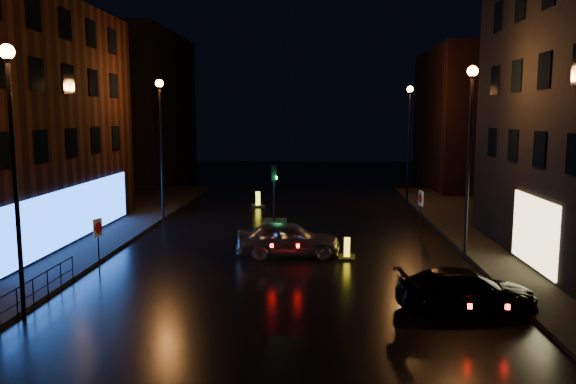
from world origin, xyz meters
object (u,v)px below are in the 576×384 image
object	(u,v)px
bollard_near	(347,254)
road_sign_left	(98,232)
silver_hatchback	(288,239)
traffic_signal	(274,215)
dark_sedan	(466,290)
road_sign_right	(421,202)
bollard_far	(258,203)

from	to	relation	value
bollard_near	road_sign_left	bearing A→B (deg)	-157.73
silver_hatchback	bollard_near	size ratio (longest dim) A/B	4.07
silver_hatchback	bollard_near	world-z (taller)	silver_hatchback
silver_hatchback	traffic_signal	bearing A→B (deg)	4.64
dark_sedan	bollard_near	distance (m)	7.38
bollard_near	road_sign_left	world-z (taller)	road_sign_left
road_sign_left	road_sign_right	distance (m)	16.08
dark_sedan	bollard_near	size ratio (longest dim) A/B	3.96
silver_hatchback	road_sign_left	world-z (taller)	road_sign_left
silver_hatchback	dark_sedan	bearing A→B (deg)	-142.11
bollard_near	bollard_far	bearing A→B (deg)	117.84
bollard_far	road_sign_right	bearing A→B (deg)	-62.33
silver_hatchback	road_sign_left	xyz separation A→B (m)	(-7.49, -3.08, 0.86)
bollard_far	road_sign_right	xyz separation A→B (m)	(9.53, -9.39, 1.59)
silver_hatchback	road_sign_right	xyz separation A→B (m)	(6.68, 4.50, 1.03)
traffic_signal	road_sign_right	size ratio (longest dim) A/B	1.42
dark_sedan	road_sign_right	world-z (taller)	road_sign_right
silver_hatchback	road_sign_left	size ratio (longest dim) A/B	2.11
silver_hatchback	road_sign_right	distance (m)	8.13
traffic_signal	dark_sedan	xyz separation A→B (m)	(7.38, -14.40, 0.15)
bollard_far	road_sign_left	distance (m)	17.65
bollard_near	road_sign_right	world-z (taller)	road_sign_right
dark_sedan	bollard_far	size ratio (longest dim) A/B	3.28
silver_hatchback	bollard_near	bearing A→B (deg)	-100.33
road_sign_right	traffic_signal	bearing A→B (deg)	-31.51
dark_sedan	bollard_near	xyz separation A→B (m)	(-3.52, 6.47, -0.45)
dark_sedan	bollard_near	bearing A→B (deg)	23.96
silver_hatchback	road_sign_right	size ratio (longest dim) A/B	1.92
dark_sedan	road_sign_right	xyz separation A→B (m)	(0.53, 11.25, 1.16)
traffic_signal	dark_sedan	distance (m)	16.18
traffic_signal	bollard_far	bearing A→B (deg)	104.51
bollard_near	road_sign_left	xyz separation A→B (m)	(-10.12, -2.81, 1.45)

